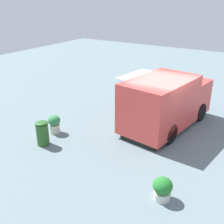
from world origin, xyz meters
name	(u,v)px	position (x,y,z in m)	size (l,w,h in m)	color
ground_plane	(161,131)	(0.00, 0.00, 0.00)	(40.00, 40.00, 0.00)	slate
food_truck	(166,103)	(-0.47, -0.05, 1.13)	(5.17, 3.20, 2.37)	#DA443E
person_customer	(130,86)	(-3.90, -3.79, 0.35)	(0.65, 0.80, 0.88)	#22202B
planter_flowering_near	(54,123)	(2.68, -3.88, 0.45)	(0.54, 0.54, 0.82)	beige
planter_flowering_far	(162,188)	(4.16, 1.77, 0.38)	(0.58, 0.58, 0.73)	beige
trash_bin	(42,133)	(3.69, -3.55, 0.51)	(0.50, 0.50, 1.01)	#2A5922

